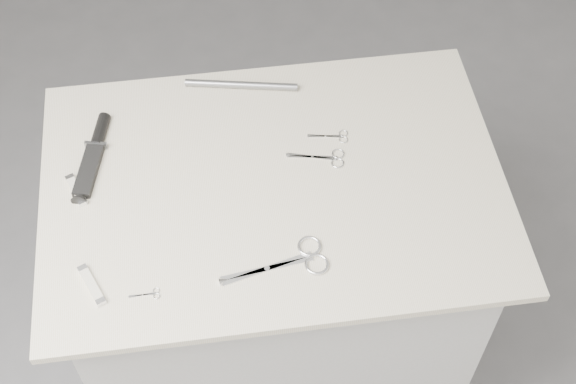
{
  "coord_description": "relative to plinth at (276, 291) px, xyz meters",
  "views": [
    {
      "loc": [
        -0.11,
        -1.04,
        2.3
      ],
      "look_at": [
        0.03,
        -0.03,
        0.92
      ],
      "focal_mm": 50.0,
      "sensor_mm": 36.0,
      "label": 1
    }
  ],
  "objects": [
    {
      "name": "pocket_knife_a",
      "position": [
        -0.42,
        0.03,
        0.48
      ],
      "size": [
        0.05,
        0.09,
        0.01
      ],
      "rotation": [
        0.0,
        0.0,
        1.95
      ],
      "color": "beige",
      "rests_on": "display_board"
    },
    {
      "name": "display_board",
      "position": [
        0.0,
        0.0,
        0.46
      ],
      "size": [
        1.0,
        0.7,
        0.02
      ],
      "primitive_type": "cube",
      "color": "beige",
      "rests_on": "plinth"
    },
    {
      "name": "pocket_knife_b",
      "position": [
        -0.39,
        -0.21,
        0.48
      ],
      "size": [
        0.06,
        0.1,
        0.01
      ],
      "rotation": [
        0.0,
        0.0,
        1.99
      ],
      "color": "beige",
      "rests_on": "display_board"
    },
    {
      "name": "sheathed_knife",
      "position": [
        -0.38,
        0.13,
        0.48
      ],
      "size": [
        0.08,
        0.23,
        0.03
      ],
      "rotation": [
        0.0,
        0.0,
        1.35
      ],
      "color": "black",
      "rests_on": "display_board"
    },
    {
      "name": "ground",
      "position": [
        0.0,
        0.0,
        -0.46
      ],
      "size": [
        4.0,
        4.0,
        0.01
      ],
      "primitive_type": "cube",
      "color": "slate",
      "rests_on": "ground"
    },
    {
      "name": "plinth",
      "position": [
        0.0,
        0.0,
        0.0
      ],
      "size": [
        0.9,
        0.6,
        0.9
      ],
      "primitive_type": "cube",
      "color": "#BBBAB8",
      "rests_on": "ground"
    },
    {
      "name": "embroidery_scissors_a",
      "position": [
        0.13,
        0.05,
        0.47
      ],
      "size": [
        0.13,
        0.06,
        0.0
      ],
      "rotation": [
        0.0,
        0.0,
        -0.22
      ],
      "color": "silver",
      "rests_on": "display_board"
    },
    {
      "name": "tiny_scissors",
      "position": [
        -0.28,
        -0.24,
        0.47
      ],
      "size": [
        0.06,
        0.03,
        0.0
      ],
      "rotation": [
        0.0,
        0.0,
        0.01
      ],
      "color": "silver",
      "rests_on": "display_board"
    },
    {
      "name": "large_shears",
      "position": [
        0.02,
        -0.2,
        0.47
      ],
      "size": [
        0.22,
        0.1,
        0.01
      ],
      "rotation": [
        0.0,
        0.0,
        0.19
      ],
      "color": "silver",
      "rests_on": "display_board"
    },
    {
      "name": "metal_rail",
      "position": [
        -0.04,
        0.29,
        0.48
      ],
      "size": [
        0.26,
        0.07,
        0.02
      ],
      "primitive_type": "cylinder",
      "rotation": [
        0.0,
        1.57,
        -0.2
      ],
      "color": "gray",
      "rests_on": "display_board"
    },
    {
      "name": "embroidery_scissors_b",
      "position": [
        0.15,
        0.11,
        0.47
      ],
      "size": [
        0.09,
        0.04,
        0.0
      ],
      "rotation": [
        0.0,
        0.0,
        -0.16
      ],
      "color": "silver",
      "rests_on": "display_board"
    }
  ]
}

